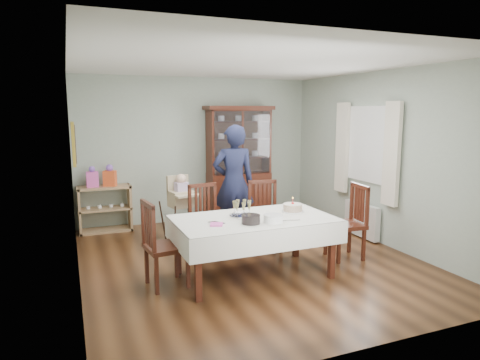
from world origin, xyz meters
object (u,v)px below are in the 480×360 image
chair_end_right (346,236)px  gift_bag_orange (110,176)px  champagne_tray (242,212)px  gift_bag_pink (92,178)px  high_chair (182,215)px  dining_table (254,247)px  chair_far_right (265,230)px  sideboard (105,209)px  china_cabinet (239,161)px  woman (234,183)px  birthday_cake (293,208)px  chair_far_left (208,235)px  chair_end_left (165,261)px

chair_end_right → gift_bag_orange: (-2.96, 2.69, 0.65)m
champagne_tray → gift_bag_pink: 3.16m
gift_bag_orange → high_chair: bearing=-47.2°
dining_table → chair_far_right: bearing=56.8°
sideboard → dining_table: bearing=-61.2°
sideboard → gift_bag_orange: bearing=-11.0°
dining_table → china_cabinet: size_ratio=0.92×
woman → birthday_cake: 1.50m
chair_end_right → gift_bag_pink: (-3.25, 2.69, 0.65)m
dining_table → high_chair: bearing=105.2°
chair_far_left → birthday_cake: bearing=-50.0°
gift_bag_orange → chair_end_left: bearing=-82.6°
woman → chair_end_left: bearing=53.8°
chair_far_left → gift_bag_orange: bearing=115.0°
sideboard → champagne_tray: (1.46, -2.72, 0.42)m
woman → gift_bag_orange: woman is taller
dining_table → gift_bag_orange: (-1.47, 2.83, 0.58)m
woman → champagne_tray: 1.51m
dining_table → gift_bag_pink: (-1.75, 2.83, 0.57)m
woman → birthday_cake: (0.27, -1.47, -0.12)m
sideboard → chair_end_right: bearing=-41.5°
high_chair → dining_table: bearing=-85.9°
china_cabinet → woman: 1.40m
sideboard → china_cabinet: bearing=-0.5°
chair_end_right → gift_bag_pink: 4.27m
chair_far_right → birthday_cake: chair_far_right is taller
woman → gift_bag_orange: size_ratio=4.97×
birthday_cake → gift_bag_orange: bearing=127.2°
china_cabinet → woman: bearing=-115.3°
sideboard → champagne_tray: bearing=-61.7°
birthday_cake → dining_table: bearing=-170.6°
chair_end_right → woman: bearing=-135.0°
gift_bag_pink → sideboard: bearing=6.2°
champagne_tray → gift_bag_orange: gift_bag_orange is taller
champagne_tray → chair_far_left: bearing=103.4°
chair_far_left → gift_bag_orange: gift_bag_orange is taller
chair_far_left → chair_end_right: chair_end_right is taller
champagne_tray → woman: bearing=73.0°
chair_far_left → chair_end_right: bearing=-31.3°
high_chair → gift_bag_pink: size_ratio=3.05×
chair_far_left → chair_far_right: size_ratio=1.00×
sideboard → champagne_tray: champagne_tray is taller
chair_far_left → dining_table: bearing=-79.3°
dining_table → high_chair: (-0.48, 1.76, 0.05)m
chair_end_right → champagne_tray: (-1.60, -0.00, 0.51)m
woman → gift_bag_pink: (-2.09, 1.26, 0.02)m
chair_end_left → gift_bag_orange: bearing=0.6°
china_cabinet → sideboard: (-2.50, 0.02, -0.72)m
sideboard → chair_end_left: size_ratio=0.86×
chair_end_left → chair_end_right: bearing=-96.2°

